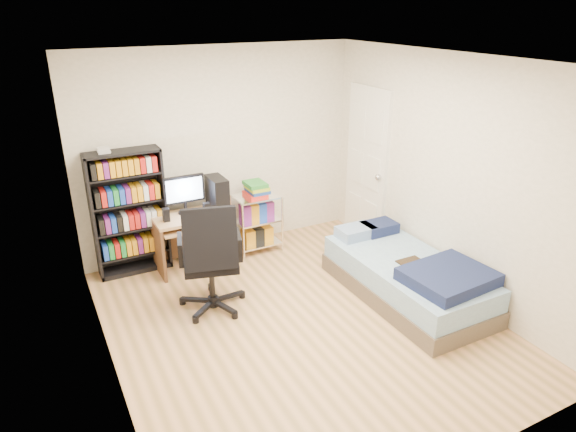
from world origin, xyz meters
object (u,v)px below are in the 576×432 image
media_shelf (129,211)px  bed (408,277)px  computer_desk (199,217)px  office_chair (212,276)px

media_shelf → bed: media_shelf is taller
computer_desk → office_chair: 1.08m
computer_desk → bed: bearing=-46.1°
office_chair → media_shelf: bearing=129.1°
bed → office_chair: bearing=158.9°
computer_desk → bed: size_ratio=0.59×
computer_desk → office_chair: size_ratio=0.94×
media_shelf → computer_desk: 0.78m
computer_desk → office_chair: (-0.22, -1.03, -0.22)m
office_chair → bed: office_chair is taller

